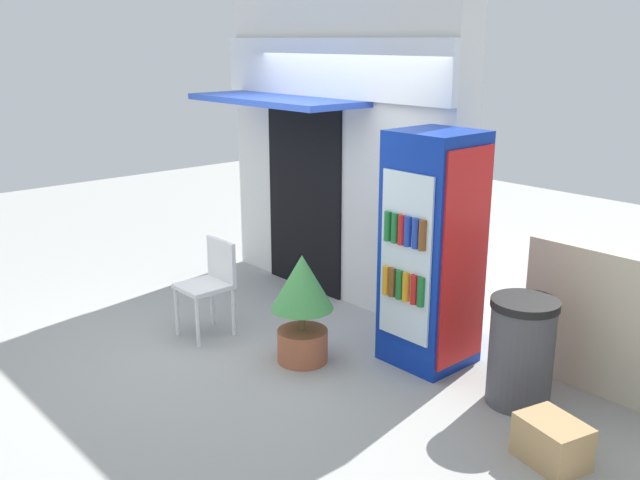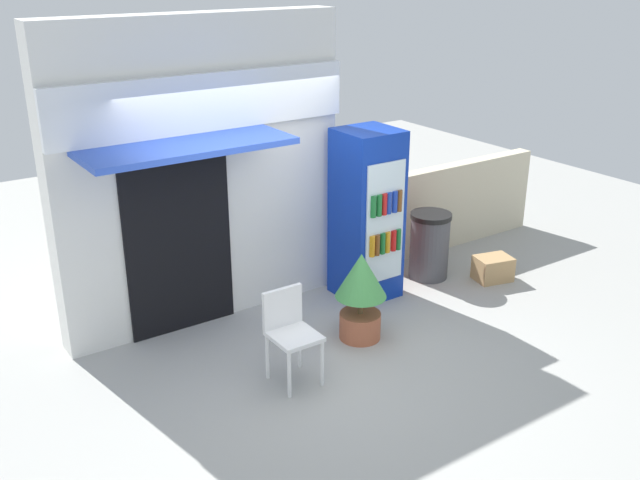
% 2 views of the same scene
% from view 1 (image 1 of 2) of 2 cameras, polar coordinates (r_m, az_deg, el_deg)
% --- Properties ---
extents(ground, '(16.00, 16.00, 0.00)m').
position_cam_1_polar(ground, '(6.55, -5.96, -7.81)').
color(ground, '#A3A39E').
extents(storefront_building, '(3.15, 1.12, 3.20)m').
position_cam_1_polar(storefront_building, '(7.23, 1.48, 8.00)').
color(storefront_building, silver).
rests_on(storefront_building, ground).
extents(drink_cooler, '(0.66, 0.69, 1.95)m').
position_cam_1_polar(drink_cooler, '(5.79, 9.12, -0.85)').
color(drink_cooler, '#0C2D9E').
rests_on(drink_cooler, ground).
extents(plastic_chair, '(0.41, 0.44, 0.88)m').
position_cam_1_polar(plastic_chair, '(6.48, -8.86, -3.20)').
color(plastic_chair, white).
rests_on(plastic_chair, ground).
extents(potted_plant_near_shop, '(0.53, 0.53, 0.94)m').
position_cam_1_polar(potted_plant_near_shop, '(5.85, -1.46, -4.93)').
color(potted_plant_near_shop, '#AD5B3D').
rests_on(potted_plant_near_shop, ground).
extents(trash_bin, '(0.50, 0.50, 0.82)m').
position_cam_1_polar(trash_bin, '(5.44, 16.05, -8.72)').
color(trash_bin, '#47474C').
rests_on(trash_bin, ground).
extents(cardboard_box, '(0.49, 0.41, 0.30)m').
position_cam_1_polar(cardboard_box, '(4.91, 18.37, -15.33)').
color(cardboard_box, tan).
rests_on(cardboard_box, ground).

